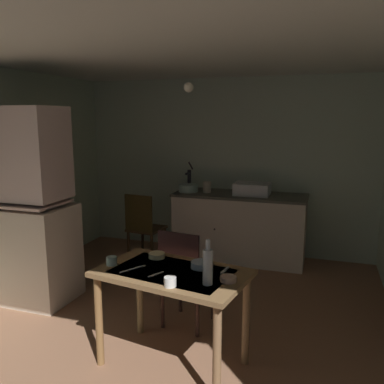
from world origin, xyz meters
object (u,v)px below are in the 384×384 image
(glass_bottle, at_px, (208,266))
(chair_far_side, at_px, (185,275))
(mixing_bowl_counter, at_px, (188,188))
(serving_bowl_wide, at_px, (201,265))
(teacup_cream, at_px, (112,261))
(chair_by_counter, at_px, (144,227))
(dining_table, at_px, (172,285))
(hutch_cabinet, at_px, (25,212))
(sink_basin, at_px, (252,189))
(hand_pump, at_px, (189,178))

(glass_bottle, bearing_deg, chair_far_side, 120.28)
(mixing_bowl_counter, distance_m, serving_bowl_wide, 2.44)
(mixing_bowl_counter, xyz_separation_m, chair_far_side, (0.60, -1.84, -0.44))
(chair_far_side, relative_size, teacup_cream, 11.37)
(chair_by_counter, bearing_deg, chair_far_side, -52.61)
(dining_table, bearing_deg, teacup_cream, -176.15)
(teacup_cream, distance_m, glass_bottle, 0.80)
(chair_far_side, xyz_separation_m, glass_bottle, (0.41, -0.70, 0.38))
(hutch_cabinet, bearing_deg, sink_basin, 43.01)
(sink_basin, relative_size, chair_far_side, 0.49)
(dining_table, relative_size, chair_far_side, 1.31)
(hutch_cabinet, bearing_deg, dining_table, -18.83)
(hutch_cabinet, height_order, serving_bowl_wide, hutch_cabinet)
(teacup_cream, relative_size, glass_bottle, 0.26)
(mixing_bowl_counter, height_order, teacup_cream, mixing_bowl_counter)
(hand_pump, bearing_deg, sink_basin, -3.00)
(hutch_cabinet, bearing_deg, mixing_bowl_counter, 57.88)
(dining_table, relative_size, teacup_cream, 14.89)
(chair_by_counter, relative_size, serving_bowl_wide, 5.96)
(hutch_cabinet, distance_m, mixing_bowl_counter, 2.10)
(sink_basin, distance_m, glass_bottle, 2.60)
(hand_pump, distance_m, mixing_bowl_counter, 0.15)
(chair_by_counter, bearing_deg, mixing_bowl_counter, 50.93)
(sink_basin, height_order, hand_pump, hand_pump)
(hutch_cabinet, xyz_separation_m, chair_by_counter, (0.70, 1.27, -0.42))
(mixing_bowl_counter, relative_size, chair_far_side, 0.29)
(hand_pump, bearing_deg, teacup_cream, -84.61)
(hutch_cabinet, bearing_deg, chair_by_counter, 61.06)
(chair_far_side, bearing_deg, serving_bowl_wide, -56.84)
(serving_bowl_wide, bearing_deg, chair_by_counter, 126.40)
(mixing_bowl_counter, xyz_separation_m, dining_table, (0.70, -2.40, -0.30))
(hand_pump, relative_size, glass_bottle, 1.26)
(mixing_bowl_counter, distance_m, chair_far_side, 1.99)
(hutch_cabinet, xyz_separation_m, hand_pump, (1.10, 1.87, 0.13))
(chair_far_side, xyz_separation_m, teacup_cream, (-0.38, -0.59, 0.29))
(teacup_cream, bearing_deg, sink_basin, 75.85)
(sink_basin, relative_size, serving_bowl_wide, 2.87)
(hutch_cabinet, height_order, glass_bottle, hutch_cabinet)
(chair_by_counter, bearing_deg, glass_bottle, -54.93)
(teacup_cream, bearing_deg, glass_bottle, -8.27)
(chair_far_side, distance_m, glass_bottle, 0.90)
(sink_basin, xyz_separation_m, mixing_bowl_counter, (-0.84, -0.05, -0.03))
(hand_pump, bearing_deg, glass_bottle, -68.73)
(hand_pump, relative_size, chair_far_side, 0.44)
(chair_far_side, xyz_separation_m, serving_bowl_wide, (0.28, -0.43, 0.28))
(dining_table, relative_size, glass_bottle, 3.80)
(chair_far_side, relative_size, chair_by_counter, 0.98)
(mixing_bowl_counter, relative_size, glass_bottle, 0.83)
(hutch_cabinet, distance_m, chair_by_counter, 1.51)
(hand_pump, distance_m, teacup_cream, 2.55)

